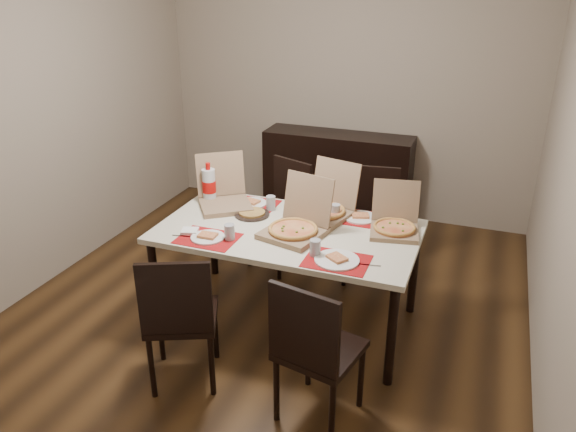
% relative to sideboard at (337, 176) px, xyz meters
% --- Properties ---
extents(ground, '(3.80, 4.00, 0.02)m').
position_rel_sideboard_xyz_m(ground, '(0.00, -1.78, -0.46)').
color(ground, '#462D15').
rests_on(ground, ground).
extents(room_walls, '(3.84, 4.02, 2.62)m').
position_rel_sideboard_xyz_m(room_walls, '(0.00, -1.35, 1.28)').
color(room_walls, gray).
rests_on(room_walls, ground).
extents(sideboard, '(1.50, 0.40, 0.90)m').
position_rel_sideboard_xyz_m(sideboard, '(0.00, 0.00, 0.00)').
color(sideboard, black).
rests_on(sideboard, ground).
extents(dining_table, '(1.80, 1.00, 0.75)m').
position_rel_sideboard_xyz_m(dining_table, '(0.20, -1.98, 0.23)').
color(dining_table, beige).
rests_on(dining_table, ground).
extents(chair_near_left, '(0.55, 0.55, 0.93)m').
position_rel_sideboard_xyz_m(chair_near_left, '(-0.16, -2.87, 0.06)').
color(chair_near_left, black).
rests_on(chair_near_left, ground).
extents(chair_near_right, '(0.50, 0.50, 0.93)m').
position_rel_sideboard_xyz_m(chair_near_right, '(0.69, -2.89, 0.06)').
color(chair_near_right, black).
rests_on(chair_near_right, ground).
extents(chair_far_left, '(0.54, 0.54, 0.93)m').
position_rel_sideboard_xyz_m(chair_far_left, '(-0.16, -1.14, 0.06)').
color(chair_far_left, black).
rests_on(chair_far_left, ground).
extents(chair_far_right, '(0.48, 0.48, 0.93)m').
position_rel_sideboard_xyz_m(chair_far_right, '(0.60, -1.07, 0.06)').
color(chair_far_right, black).
rests_on(chair_far_right, ground).
extents(setting_near_left, '(0.45, 0.30, 0.11)m').
position_rel_sideboard_xyz_m(setting_near_left, '(-0.24, -2.30, 0.32)').
color(setting_near_left, '#A90B0F').
rests_on(setting_near_left, dining_table).
extents(setting_near_right, '(0.47, 0.30, 0.11)m').
position_rel_sideboard_xyz_m(setting_near_right, '(0.61, -2.31, 0.32)').
color(setting_near_right, '#A90B0F').
rests_on(setting_near_right, dining_table).
extents(setting_far_left, '(0.53, 0.30, 0.11)m').
position_rel_sideboard_xyz_m(setting_far_left, '(-0.20, -1.67, 0.32)').
color(setting_far_left, '#A90B0F').
rests_on(setting_far_left, dining_table).
extents(setting_far_right, '(0.51, 0.30, 0.11)m').
position_rel_sideboard_xyz_m(setting_far_right, '(0.58, -1.64, 0.32)').
color(setting_far_right, '#A90B0F').
rests_on(setting_far_right, dining_table).
extents(napkin_loose, '(0.16, 0.15, 0.02)m').
position_rel_sideboard_xyz_m(napkin_loose, '(0.30, -2.01, 0.31)').
color(napkin_loose, white).
rests_on(napkin_loose, dining_table).
extents(pizza_box_center, '(0.46, 0.49, 0.38)m').
position_rel_sideboard_xyz_m(pizza_box_center, '(0.28, -2.04, 0.36)').
color(pizza_box_center, '#7F6349').
rests_on(pizza_box_center, dining_table).
extents(pizza_box_right, '(0.38, 0.41, 0.32)m').
position_rel_sideboard_xyz_m(pizza_box_right, '(0.90, -1.76, 0.35)').
color(pizza_box_right, '#7F6349').
rests_on(pizza_box_right, dining_table).
extents(pizza_box_left, '(0.54, 0.55, 0.37)m').
position_rel_sideboard_xyz_m(pizza_box_left, '(-0.41, -1.75, 0.36)').
color(pizza_box_left, '#7F6349').
rests_on(pizza_box_left, dining_table).
extents(pizza_box_extra, '(0.47, 0.50, 0.38)m').
position_rel_sideboard_xyz_m(pizza_box_extra, '(0.37, -1.66, 0.36)').
color(pizza_box_extra, '#7F6349').
rests_on(pizza_box_extra, dining_table).
extents(faina_plate, '(0.26, 0.26, 0.03)m').
position_rel_sideboard_xyz_m(faina_plate, '(-0.14, -1.85, 0.31)').
color(faina_plate, black).
rests_on(faina_plate, dining_table).
extents(dip_bowl, '(0.15, 0.15, 0.03)m').
position_rel_sideboard_xyz_m(dip_bowl, '(0.25, -1.76, 0.32)').
color(dip_bowl, white).
rests_on(dip_bowl, dining_table).
extents(soda_bottle, '(0.11, 0.11, 0.32)m').
position_rel_sideboard_xyz_m(soda_bottle, '(-0.55, -1.72, 0.43)').
color(soda_bottle, silver).
rests_on(soda_bottle, dining_table).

